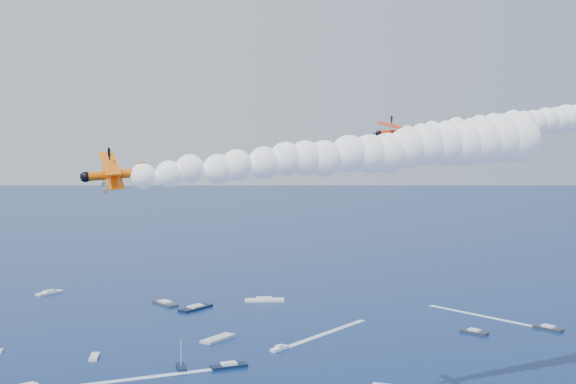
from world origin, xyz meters
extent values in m
cube|color=#282C36|center=(100.29, 102.98, 0.35)|extent=(6.47, 8.91, 0.70)
cube|color=white|center=(19.42, 101.07, 0.35)|extent=(5.77, 5.11, 0.70)
cube|color=black|center=(4.11, 89.30, 0.35)|extent=(9.14, 4.10, 0.70)
cube|color=silver|center=(5.12, 114.85, 0.35)|extent=(10.73, 10.03, 0.70)
cube|color=silver|center=(-45.39, 191.24, 0.35)|extent=(9.47, 8.91, 0.70)
cube|color=silver|center=(-27.59, 105.08, 0.35)|extent=(2.62, 6.43, 0.70)
cube|color=#292E37|center=(77.25, 104.17, 0.35)|extent=(6.66, 7.86, 0.70)
cube|color=#313942|center=(-5.87, 163.35, 0.35)|extent=(8.41, 11.96, 0.70)
cube|color=silver|center=(27.86, 160.50, 0.35)|extent=(14.02, 6.53, 0.70)
cube|color=black|center=(3.38, 153.86, 0.35)|extent=(12.24, 11.18, 0.70)
cube|color=black|center=(-7.12, 91.35, 0.35)|extent=(2.09, 6.07, 0.70)
cube|color=white|center=(89.40, 123.59, 0.03)|extent=(19.53, 34.53, 0.04)
cube|color=white|center=(36.64, 114.66, 0.03)|extent=(31.07, 25.11, 0.04)
cube|color=white|center=(-19.04, 85.84, 0.03)|extent=(37.88, 7.60, 0.04)
camera|label=1|loc=(-22.39, -78.87, 53.02)|focal=44.71mm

